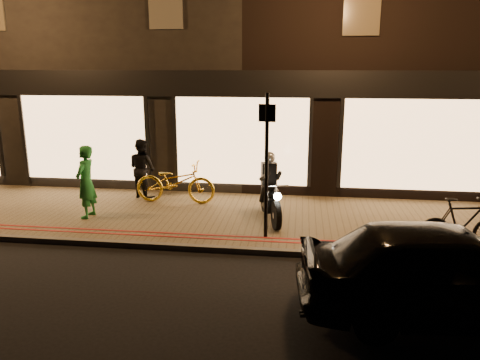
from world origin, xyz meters
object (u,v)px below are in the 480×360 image
(motorcycle, at_px, (270,194))
(sign_post, at_px, (267,159))
(bicycle_gold, at_px, (175,182))
(person_green, at_px, (86,182))
(parked_car, at_px, (447,271))

(motorcycle, relative_size, sign_post, 0.63)
(sign_post, relative_size, bicycle_gold, 1.43)
(bicycle_gold, bearing_deg, person_green, 130.75)
(person_green, height_order, parked_car, person_green)
(person_green, xyz_separation_m, parked_car, (7.14, -3.39, -0.25))
(bicycle_gold, xyz_separation_m, parked_car, (5.39, -4.83, 0.06))
(motorcycle, relative_size, parked_car, 0.44)
(bicycle_gold, relative_size, parked_car, 0.49)
(person_green, bearing_deg, sign_post, 83.85)
(motorcycle, distance_m, bicycle_gold, 2.75)
(bicycle_gold, distance_m, person_green, 2.29)
(sign_post, distance_m, parked_car, 4.04)
(sign_post, relative_size, parked_car, 0.70)
(person_green, bearing_deg, bicycle_gold, 133.04)
(motorcycle, height_order, parked_car, motorcycle)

